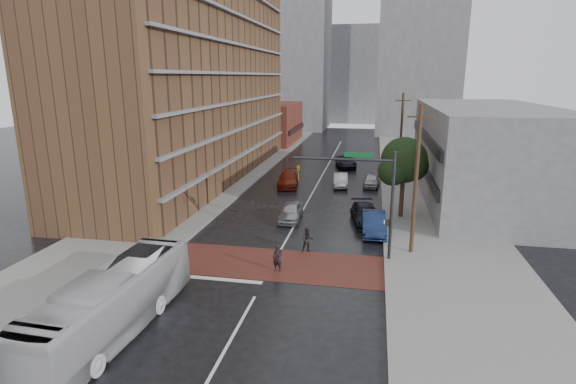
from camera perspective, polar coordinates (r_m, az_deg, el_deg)
The scene contains 24 objects.
ground at distance 28.71m, azimuth -2.14°, elevation -9.51°, with size 160.00×160.00×0.00m, color black.
crosswalk at distance 29.15m, azimuth -1.91°, elevation -9.11°, with size 14.00×5.00×0.02m, color maroon.
sidewalk_west at distance 54.72m, azimuth -8.00°, elevation 2.09°, with size 9.00×90.00×0.15m, color gray.
sidewalk_east at distance 52.14m, azimuth 16.69°, elevation 1.00°, with size 9.00×90.00×0.15m, color gray.
apartment_block at distance 53.48m, azimuth -11.55°, elevation 16.68°, with size 10.00×44.00×28.00m, color brown.
storefront_west at distance 81.96m, azimuth -1.85°, elevation 8.73°, with size 8.00×16.00×7.00m, color maroon.
building_east at distance 47.28m, azimuth 23.68°, elevation 4.53°, with size 11.00×26.00×9.00m, color gray.
distant_tower_west at distance 105.54m, azimuth -0.02°, elevation 16.81°, with size 18.00×16.00×32.00m, color gray.
distant_tower_east at distance 98.07m, azimuth 16.35°, elevation 17.61°, with size 16.00×14.00×36.00m, color gray.
distant_tower_center at distance 120.69m, azimuth 8.33°, elevation 14.47°, with size 12.00×10.00×24.00m, color gray.
street_tree at distance 38.29m, azimuth 14.53°, elevation 3.57°, with size 4.20×4.10×6.90m.
signal_mast at distance 28.88m, azimuth 10.29°, elevation 0.34°, with size 6.50×0.30×7.20m.
utility_pole_near at distance 30.38m, azimuth 15.94°, elevation 1.50°, with size 1.60×0.26×10.00m.
utility_pole_far at distance 50.05m, azimuth 14.12°, elevation 6.53°, with size 1.60×0.26×10.00m.
transit_bus at distance 22.74m, azimuth -21.47°, elevation -13.06°, with size 2.58×11.02×3.07m, color silver.
pedestrian_a at distance 27.79m, azimuth -1.33°, elevation -8.40°, with size 0.63×0.41×1.73m, color black.
pedestrian_b at distance 30.80m, azimuth 2.51°, elevation -6.10°, with size 0.83×0.65×1.71m, color black.
car_travel_a at distance 37.40m, azimuth 0.34°, elevation -2.52°, with size 1.75×4.35×1.48m, color #9EA2A5.
car_travel_b at distance 49.34m, azimuth 6.67°, elevation 1.53°, with size 1.49×4.29×1.41m, color #B7BAC0.
car_travel_c at distance 49.13m, azimuth -0.00°, elevation 1.66°, with size 2.17×5.34×1.55m, color maroon.
suv_travel at distance 59.86m, azimuth 7.37°, elevation 3.82°, with size 2.45×5.32×1.48m, color black.
car_parked_near at distance 34.94m, azimuth 10.83°, elevation -3.89°, with size 1.73×4.96×1.63m, color #16264D.
car_parked_mid at distance 37.18m, azimuth 9.86°, elevation -2.82°, with size 2.11×5.20×1.51m, color black.
car_parked_far at distance 49.87m, azimuth 10.56°, elevation 1.50°, with size 1.64×4.07×1.39m, color #97989E.
Camera 1 is at (6.00, -25.54, 11.65)m, focal length 28.00 mm.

